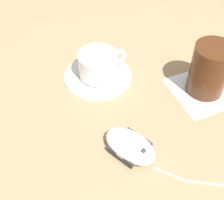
# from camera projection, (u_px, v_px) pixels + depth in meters

# --- Properties ---
(ground_plane) EXTENTS (3.00, 3.00, 0.00)m
(ground_plane) POSITION_uv_depth(u_px,v_px,m) (153.00, 96.00, 0.69)
(ground_plane) COLOR #9E7F5B
(saucer) EXTENTS (0.16, 0.16, 0.01)m
(saucer) POSITION_uv_depth(u_px,v_px,m) (98.00, 76.00, 0.73)
(saucer) COLOR white
(saucer) RESTS_ON ground
(coffee_cup) EXTENTS (0.09, 0.12, 0.06)m
(coffee_cup) POSITION_uv_depth(u_px,v_px,m) (99.00, 64.00, 0.70)
(coffee_cup) COLOR white
(coffee_cup) RESTS_ON saucer
(computer_mouse) EXTENTS (0.12, 0.10, 0.03)m
(computer_mouse) POSITION_uv_depth(u_px,v_px,m) (130.00, 146.00, 0.58)
(computer_mouse) COLOR silver
(computer_mouse) RESTS_ON ground
(napkin_under_glass) EXTENTS (0.14, 0.14, 0.00)m
(napkin_under_glass) POSITION_uv_depth(u_px,v_px,m) (203.00, 90.00, 0.70)
(napkin_under_glass) COLOR white
(napkin_under_glass) RESTS_ON ground
(drinking_glass) EXTENTS (0.08, 0.08, 0.11)m
(drinking_glass) POSITION_uv_depth(u_px,v_px,m) (210.00, 69.00, 0.66)
(drinking_glass) COLOR #4C2814
(drinking_glass) RESTS_ON napkin_under_glass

